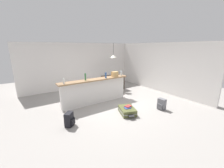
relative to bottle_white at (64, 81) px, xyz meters
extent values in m
cube|color=gray|center=(1.84, -0.31, -1.16)|extent=(13.00, 13.00, 0.05)
cube|color=silver|center=(1.84, 2.74, 0.11)|extent=(6.60, 0.10, 2.50)
cube|color=silver|center=(4.89, -0.01, 0.11)|extent=(0.10, 6.00, 2.50)
cube|color=silver|center=(1.26, 0.08, -0.64)|extent=(2.80, 0.20, 0.98)
cube|color=#93704C|center=(1.26, 0.08, -0.13)|extent=(2.96, 0.40, 0.05)
cylinder|color=silver|center=(0.00, 0.00, 0.00)|extent=(0.06, 0.06, 0.20)
cylinder|color=#2D6B38|center=(0.86, 0.09, 0.04)|extent=(0.06, 0.06, 0.28)
cylinder|color=#284C89|center=(1.71, -0.01, 0.01)|extent=(0.07, 0.07, 0.23)
cylinder|color=silver|center=(2.53, 0.02, 0.01)|extent=(0.06, 0.06, 0.23)
cube|color=tan|center=(2.19, 0.02, 0.01)|extent=(0.26, 0.18, 0.22)
cube|color=#332319|center=(3.02, 1.34, -0.42)|extent=(1.10, 0.80, 0.04)
cylinder|color=#332319|center=(2.53, 1.00, -0.79)|extent=(0.06, 0.06, 0.70)
cylinder|color=#332319|center=(3.51, 1.00, -0.79)|extent=(0.06, 0.06, 0.70)
cylinder|color=#332319|center=(2.53, 1.68, -0.79)|extent=(0.06, 0.06, 0.70)
cylinder|color=#332319|center=(3.51, 1.68, -0.79)|extent=(0.06, 0.06, 0.70)
cube|color=#4C331E|center=(2.93, 0.74, -0.71)|extent=(0.47, 0.47, 0.04)
cube|color=#4C331E|center=(2.89, 0.92, -0.45)|extent=(0.40, 0.11, 0.48)
cylinder|color=#4C331E|center=(2.80, 0.56, -0.93)|extent=(0.04, 0.04, 0.41)
cylinder|color=#4C331E|center=(3.12, 0.62, -0.93)|extent=(0.04, 0.04, 0.41)
cylinder|color=#4C331E|center=(2.74, 0.87, -0.93)|extent=(0.04, 0.04, 0.41)
cylinder|color=#4C331E|center=(3.05, 0.93, -0.93)|extent=(0.04, 0.04, 0.41)
cylinder|color=black|center=(3.06, 1.38, 1.04)|extent=(0.01, 0.01, 0.65)
cone|color=white|center=(3.06, 1.38, 0.66)|extent=(0.34, 0.34, 0.14)
sphere|color=white|center=(3.06, 1.38, 0.58)|extent=(0.07, 0.07, 0.07)
cube|color=#51562D|center=(1.73, -1.40, -1.03)|extent=(0.69, 0.80, 0.22)
cube|color=gray|center=(1.73, -1.40, -1.03)|extent=(0.70, 0.82, 0.02)
cube|color=#2D2D33|center=(1.59, -1.79, -1.03)|extent=(0.22, 0.19, 0.02)
cube|color=slate|center=(3.03, -1.86, -0.93)|extent=(0.19, 0.29, 0.42)
cube|color=#515155|center=(2.92, -1.87, -1.00)|extent=(0.07, 0.22, 0.19)
cube|color=black|center=(3.13, -1.79, -0.95)|extent=(0.03, 0.04, 0.36)
cube|color=black|center=(3.13, -1.93, -0.95)|extent=(0.03, 0.04, 0.36)
cube|color=black|center=(-0.22, -1.06, -0.93)|extent=(0.32, 0.33, 0.42)
cube|color=black|center=(-0.14, -1.14, -1.00)|extent=(0.19, 0.20, 0.19)
cube|color=black|center=(-0.34, -1.04, -0.95)|extent=(0.04, 0.04, 0.36)
cube|color=black|center=(-0.25, -0.94, -0.95)|extent=(0.04, 0.04, 0.36)
cube|color=#334C99|center=(1.71, -1.44, -0.90)|extent=(0.25, 0.20, 0.03)
cube|color=#AD2D2D|center=(1.78, -1.39, -0.87)|extent=(0.24, 0.19, 0.03)
camera|label=1|loc=(-1.29, -4.92, 1.16)|focal=22.77mm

